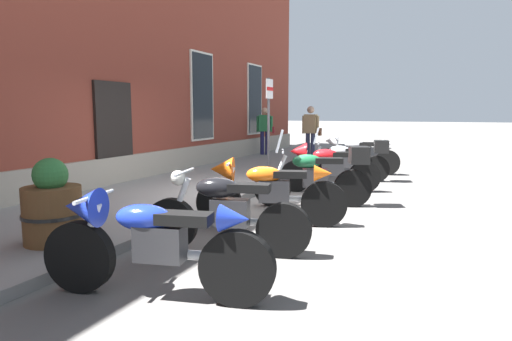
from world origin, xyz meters
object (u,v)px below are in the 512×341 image
(parking_sign, at_px, (269,114))
(pedestrian_tan_coat, at_px, (311,130))
(motorcycle_black_naked, at_px, (225,213))
(motorcycle_blue_sport, at_px, (147,239))
(barrel_planter, at_px, (52,208))
(motorcycle_orange_sport, at_px, (265,188))
(motorcycle_green_touring, at_px, (319,175))
(motorcycle_red_sport, at_px, (326,165))
(pedestrian_striped_shirt, at_px, (265,128))
(motorcycle_white_sport, at_px, (355,153))
(motorcycle_silver_touring, at_px, (348,159))

(parking_sign, bearing_deg, pedestrian_tan_coat, 3.95)
(motorcycle_black_naked, bearing_deg, parking_sign, 16.38)
(motorcycle_blue_sport, bearing_deg, barrel_planter, 71.33)
(motorcycle_blue_sport, relative_size, motorcycle_orange_sport, 1.00)
(barrel_planter, bearing_deg, motorcycle_orange_sport, -39.41)
(motorcycle_green_touring, bearing_deg, motorcycle_orange_sport, 167.34)
(motorcycle_blue_sport, xyz_separation_m, motorcycle_red_sport, (5.88, -0.09, 0.02))
(barrel_planter, bearing_deg, pedestrian_tan_coat, -0.62)
(pedestrian_striped_shirt, xyz_separation_m, barrel_planter, (-11.12, -1.90, -0.53))
(motorcycle_red_sport, distance_m, barrel_planter, 5.60)
(barrel_planter, bearing_deg, motorcycle_blue_sport, -108.67)
(motorcycle_white_sport, distance_m, pedestrian_tan_coat, 2.62)
(motorcycle_white_sport, distance_m, barrel_planter, 8.50)
(motorcycle_silver_touring, relative_size, pedestrian_striped_shirt, 1.27)
(motorcycle_silver_touring, bearing_deg, motorcycle_orange_sport, 177.26)
(motorcycle_green_touring, bearing_deg, motorcycle_blue_sport, 175.69)
(motorcycle_blue_sport, xyz_separation_m, motorcycle_black_naked, (1.40, -0.05, -0.06))
(motorcycle_orange_sport, height_order, pedestrian_striped_shirt, pedestrian_striped_shirt)
(motorcycle_green_touring, relative_size, parking_sign, 0.86)
(motorcycle_red_sport, height_order, motorcycle_white_sport, motorcycle_white_sport)
(motorcycle_blue_sport, distance_m, motorcycle_black_naked, 1.40)
(motorcycle_red_sport, relative_size, pedestrian_striped_shirt, 1.18)
(motorcycle_black_naked, relative_size, barrel_planter, 1.96)
(motorcycle_green_touring, distance_m, pedestrian_tan_coat, 6.68)
(motorcycle_blue_sport, relative_size, motorcycle_red_sport, 1.08)
(motorcycle_black_naked, bearing_deg, motorcycle_orange_sport, 3.00)
(motorcycle_orange_sport, distance_m, pedestrian_striped_shirt, 9.67)
(motorcycle_black_naked, bearing_deg, motorcycle_red_sport, -0.48)
(motorcycle_orange_sport, distance_m, motorcycle_red_sport, 3.06)
(pedestrian_striped_shirt, xyz_separation_m, parking_sign, (-5.32, -2.31, 0.55))
(motorcycle_red_sport, xyz_separation_m, barrel_planter, (-5.26, 1.92, -0.02))
(pedestrian_tan_coat, relative_size, pedestrian_striped_shirt, 1.02)
(motorcycle_red_sport, height_order, barrel_planter, barrel_planter)
(motorcycle_blue_sport, bearing_deg, motorcycle_orange_sport, 0.52)
(motorcycle_red_sport, distance_m, motorcycle_white_sport, 3.03)
(motorcycle_orange_sport, height_order, motorcycle_red_sport, motorcycle_red_sport)
(pedestrian_striped_shirt, bearing_deg, parking_sign, -156.57)
(motorcycle_blue_sport, bearing_deg, parking_sign, 12.53)
(motorcycle_blue_sport, distance_m, motorcycle_orange_sport, 2.82)
(motorcycle_green_touring, relative_size, pedestrian_tan_coat, 1.15)
(pedestrian_tan_coat, bearing_deg, motorcycle_white_sport, -135.76)
(motorcycle_blue_sport, height_order, pedestrian_tan_coat, pedestrian_tan_coat)
(motorcycle_blue_sport, distance_m, barrel_planter, 1.94)
(motorcycle_silver_touring, distance_m, pedestrian_striped_shirt, 5.80)
(pedestrian_tan_coat, height_order, barrel_planter, pedestrian_tan_coat)
(pedestrian_tan_coat, bearing_deg, barrel_planter, 179.38)
(pedestrian_striped_shirt, relative_size, parking_sign, 0.73)
(motorcycle_green_touring, height_order, pedestrian_tan_coat, pedestrian_tan_coat)
(motorcycle_orange_sport, xyz_separation_m, motorcycle_silver_touring, (4.69, -0.22, -0.02))
(motorcycle_white_sport, bearing_deg, motorcycle_green_touring, -176.64)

